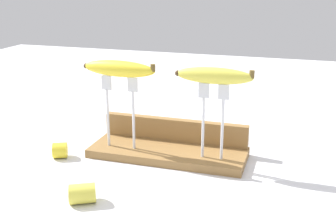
{
  "coord_description": "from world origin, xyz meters",
  "views": [
    {
      "loc": [
        0.32,
        -1.02,
        0.46
      ],
      "look_at": [
        0.0,
        0.0,
        0.12
      ],
      "focal_mm": 47.41,
      "sensor_mm": 36.0,
      "label": 1
    }
  ],
  "objects_px": {
    "fork_stand_right": "(213,115)",
    "banana_raised_left": "(119,69)",
    "fork_stand_left": "(120,106)",
    "banana_chunk_near": "(60,150)",
    "wire_coil": "(136,126)",
    "banana_chunk_far": "(82,193)",
    "banana_raised_right": "(214,76)"
  },
  "relations": [
    {
      "from": "fork_stand_right",
      "to": "banana_raised_left",
      "type": "xyz_separation_m",
      "value": [
        -0.24,
        0.0,
        0.1
      ]
    },
    {
      "from": "fork_stand_left",
      "to": "fork_stand_right",
      "type": "xyz_separation_m",
      "value": [
        0.24,
        0.0,
        -0.0
      ]
    },
    {
      "from": "banana_chunk_near",
      "to": "wire_coil",
      "type": "relative_size",
      "value": 0.55
    },
    {
      "from": "fork_stand_left",
      "to": "fork_stand_right",
      "type": "height_order",
      "value": "same"
    },
    {
      "from": "fork_stand_right",
      "to": "wire_coil",
      "type": "relative_size",
      "value": 2.02
    },
    {
      "from": "banana_raised_left",
      "to": "wire_coil",
      "type": "bearing_deg",
      "value": 102.1
    },
    {
      "from": "fork_stand_left",
      "to": "banana_raised_left",
      "type": "bearing_deg",
      "value": 176.1
    },
    {
      "from": "banana_chunk_far",
      "to": "banana_chunk_near",
      "type": "bearing_deg",
      "value": 130.69
    },
    {
      "from": "banana_chunk_far",
      "to": "banana_raised_right",
      "type": "bearing_deg",
      "value": 50.3
    },
    {
      "from": "fork_stand_right",
      "to": "banana_chunk_near",
      "type": "relative_size",
      "value": 3.65
    },
    {
      "from": "fork_stand_left",
      "to": "wire_coil",
      "type": "bearing_deg",
      "value": 102.11
    },
    {
      "from": "banana_raised_right",
      "to": "wire_coil",
      "type": "distance_m",
      "value": 0.43
    },
    {
      "from": "banana_raised_left",
      "to": "banana_chunk_near",
      "type": "distance_m",
      "value": 0.26
    },
    {
      "from": "fork_stand_right",
      "to": "banana_raised_right",
      "type": "relative_size",
      "value": 1.0
    },
    {
      "from": "banana_raised_right",
      "to": "banana_chunk_near",
      "type": "xyz_separation_m",
      "value": [
        -0.39,
        -0.07,
        -0.21
      ]
    },
    {
      "from": "wire_coil",
      "to": "banana_chunk_near",
      "type": "bearing_deg",
      "value": -108.75
    },
    {
      "from": "fork_stand_left",
      "to": "wire_coil",
      "type": "distance_m",
      "value": 0.26
    },
    {
      "from": "wire_coil",
      "to": "fork_stand_right",
      "type": "bearing_deg",
      "value": -37.19
    },
    {
      "from": "banana_raised_right",
      "to": "banana_chunk_near",
      "type": "height_order",
      "value": "banana_raised_right"
    },
    {
      "from": "fork_stand_right",
      "to": "banana_raised_right",
      "type": "xyz_separation_m",
      "value": [
        -0.0,
        -0.0,
        0.1
      ]
    },
    {
      "from": "banana_raised_left",
      "to": "banana_raised_right",
      "type": "relative_size",
      "value": 1.06
    },
    {
      "from": "banana_raised_right",
      "to": "banana_raised_left",
      "type": "bearing_deg",
      "value": 180.0
    },
    {
      "from": "fork_stand_left",
      "to": "banana_chunk_near",
      "type": "relative_size",
      "value": 3.66
    },
    {
      "from": "banana_raised_right",
      "to": "banana_chunk_far",
      "type": "relative_size",
      "value": 2.78
    },
    {
      "from": "fork_stand_right",
      "to": "wire_coil",
      "type": "distance_m",
      "value": 0.38
    },
    {
      "from": "banana_chunk_near",
      "to": "banana_chunk_far",
      "type": "height_order",
      "value": "banana_chunk_far"
    },
    {
      "from": "banana_raised_left",
      "to": "wire_coil",
      "type": "xyz_separation_m",
      "value": [
        -0.05,
        0.22,
        -0.23
      ]
    },
    {
      "from": "banana_raised_left",
      "to": "banana_chunk_near",
      "type": "relative_size",
      "value": 3.89
    },
    {
      "from": "fork_stand_left",
      "to": "wire_coil",
      "type": "relative_size",
      "value": 2.02
    },
    {
      "from": "fork_stand_left",
      "to": "fork_stand_right",
      "type": "distance_m",
      "value": 0.24
    },
    {
      "from": "wire_coil",
      "to": "banana_chunk_far",
      "type": "bearing_deg",
      "value": -81.74
    },
    {
      "from": "banana_raised_right",
      "to": "fork_stand_right",
      "type": "bearing_deg",
      "value": 0.08
    }
  ]
}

